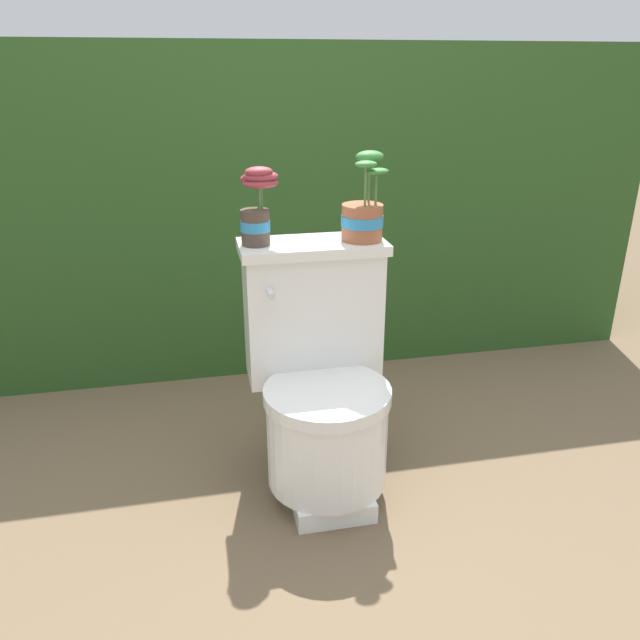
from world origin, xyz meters
The scene contains 5 objects.
ground_plane centered at (0.00, 0.00, 0.00)m, with size 12.00×12.00×0.00m, color brown.
hedge_backdrop centered at (0.00, 1.39, 0.64)m, with size 3.11×1.06×1.29m.
toilet centered at (0.00, 0.10, 0.33)m, with size 0.42×0.49×0.73m.
potted_plant_left centered at (-0.15, 0.23, 0.84)m, with size 0.11×0.10×0.22m.
potted_plant_midleft centered at (0.15, 0.21, 0.81)m, with size 0.13×0.12×0.25m.
Camera 1 is at (-0.34, -1.49, 1.20)m, focal length 35.00 mm.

